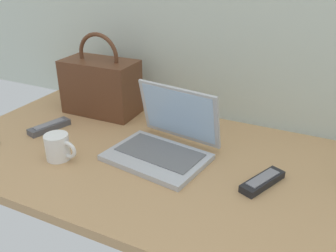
{
  "coord_description": "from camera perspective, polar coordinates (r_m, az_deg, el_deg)",
  "views": [
    {
      "loc": [
        0.41,
        -0.91,
        0.64
      ],
      "look_at": [
        -0.03,
        0.0,
        0.15
      ],
      "focal_mm": 38.67,
      "sensor_mm": 36.0,
      "label": 1
    }
  ],
  "objects": [
    {
      "name": "coffee_mug",
      "position": [
        1.21,
        -16.92,
        -3.2
      ],
      "size": [
        0.11,
        0.08,
        0.09
      ],
      "color": "white",
      "rests_on": "desk"
    },
    {
      "name": "handbag",
      "position": [
        1.5,
        -10.53,
        6.3
      ],
      "size": [
        0.3,
        0.17,
        0.33
      ],
      "color": "#59331E",
      "rests_on": "desk"
    },
    {
      "name": "remote_control_far",
      "position": [
        1.08,
        14.67,
        -8.44
      ],
      "size": [
        0.1,
        0.17,
        0.02
      ],
      "color": "black",
      "rests_on": "desk"
    },
    {
      "name": "remote_control_near",
      "position": [
        1.44,
        -18.14,
        -0.08
      ],
      "size": [
        0.09,
        0.17,
        0.02
      ],
      "color": "#4C4C51",
      "rests_on": "desk"
    },
    {
      "name": "desk",
      "position": [
        1.17,
        1.45,
        -6.27
      ],
      "size": [
        1.6,
        0.76,
        0.03
      ],
      "color": "tan",
      "rests_on": "ground"
    },
    {
      "name": "laptop",
      "position": [
        1.18,
        -0.56,
        -2.46
      ],
      "size": [
        0.34,
        0.31,
        0.21
      ],
      "color": "#B2B5BA",
      "rests_on": "desk"
    }
  ]
}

